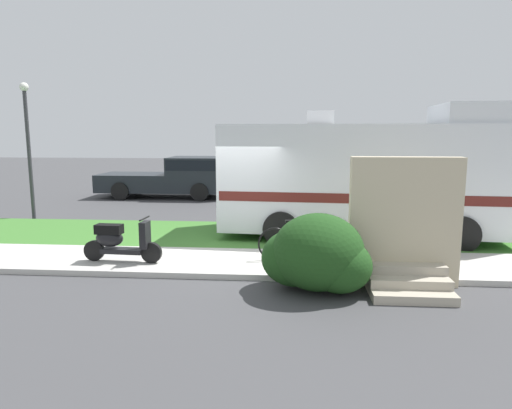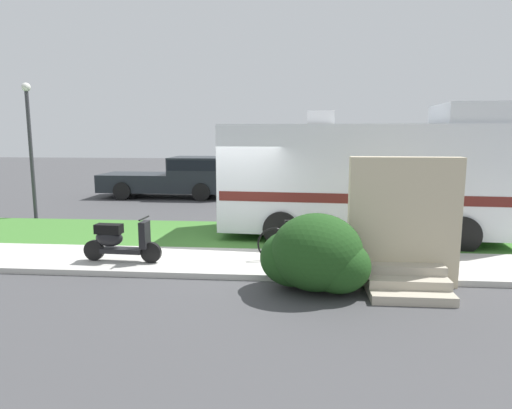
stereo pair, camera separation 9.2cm
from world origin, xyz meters
TOP-DOWN VIEW (x-y plane):
  - ground_plane at (0.00, 0.00)m, footprint 80.00×80.00m
  - sidewalk at (0.00, -1.20)m, footprint 24.00×2.00m
  - grass_strip at (0.00, 1.50)m, footprint 24.00×3.40m
  - motorhome_rv at (3.46, 1.61)m, footprint 7.46×3.05m
  - scooter at (-2.11, -1.51)m, footprint 1.72×0.50m
  - bicycle at (1.68, -1.01)m, footprint 1.75×0.53m
  - pickup_truck_near at (6.03, 6.22)m, footprint 5.44×2.37m
  - pickup_truck_far at (-3.47, 8.98)m, footprint 5.72×2.26m
  - porch_steps at (3.60, -2.29)m, footprint 2.00×1.26m
  - bush_by_porch at (1.97, -2.68)m, footprint 1.96×1.47m
  - bottle_green at (4.76, -0.84)m, footprint 0.08×0.08m
  - bottle_spare at (3.67, -1.16)m, footprint 0.08×0.08m
  - street_lamp_post at (-7.03, 3.60)m, footprint 0.28×0.28m

SIDE VIEW (x-z plane):
  - ground_plane at x=0.00m, z-range 0.00..0.00m
  - grass_strip at x=0.00m, z-range 0.00..0.08m
  - sidewalk at x=0.00m, z-range 0.00..0.12m
  - bottle_spare at x=3.67m, z-range 0.10..0.34m
  - bottle_green at x=4.76m, z-range 0.10..0.39m
  - bicycle at x=1.68m, z-range 0.06..0.97m
  - scooter at x=-2.11m, z-range 0.09..1.06m
  - bush_by_porch at x=1.97m, z-range -0.04..1.35m
  - pickup_truck_near at x=6.03m, z-range 0.07..1.78m
  - pickup_truck_far at x=-3.47m, z-range 0.06..1.85m
  - porch_steps at x=3.60m, z-range -0.23..2.17m
  - motorhome_rv at x=3.46m, z-range -0.08..3.46m
  - street_lamp_post at x=-7.03m, z-range 0.46..4.88m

